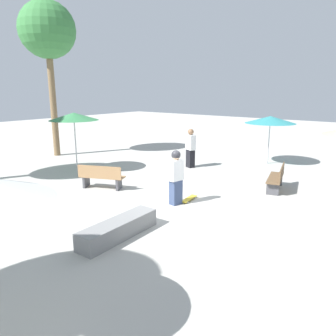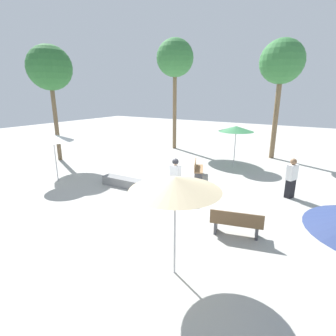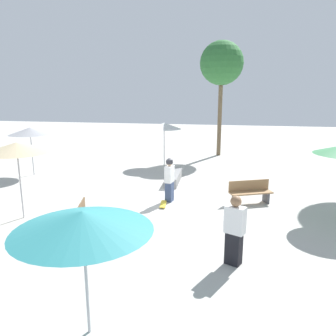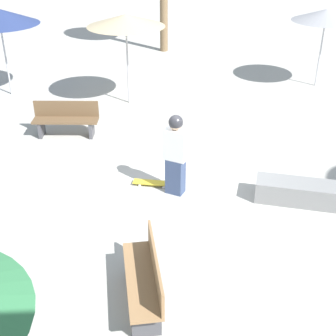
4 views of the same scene
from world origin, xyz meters
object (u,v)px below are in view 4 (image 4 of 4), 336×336
(skateboard, at_px, (152,183))
(shade_umbrella_tan, at_px, (126,20))
(skater_main, at_px, (176,152))
(bench_far, at_px, (66,119))
(shade_umbrella_grey, at_px, (326,15))
(bench_near, at_px, (146,278))
(concrete_ledge, at_px, (314,194))

(skateboard, xyz_separation_m, shade_umbrella_tan, (4.28, 2.02, 2.28))
(skater_main, bearing_deg, bench_far, -19.39)
(shade_umbrella_grey, bearing_deg, bench_near, 167.13)
(skateboard, distance_m, concrete_ledge, 3.19)
(skateboard, distance_m, shade_umbrella_tan, 5.26)
(skateboard, height_order, bench_near, bench_near)
(skateboard, height_order, shade_umbrella_tan, shade_umbrella_tan)
(shade_umbrella_grey, xyz_separation_m, shade_umbrella_tan, (-2.99, 5.25, 0.15))
(skater_main, height_order, skateboard, skater_main)
(skater_main, bearing_deg, concrete_ledge, -162.81)
(skater_main, bearing_deg, shade_umbrella_tan, -49.50)
(concrete_ledge, relative_size, shade_umbrella_tan, 0.89)
(bench_near, height_order, shade_umbrella_tan, shade_umbrella_tan)
(bench_far, distance_m, shade_umbrella_tan, 3.25)
(concrete_ledge, xyz_separation_m, shade_umbrella_tan, (4.11, 5.20, 2.13))
(shade_umbrella_grey, height_order, shade_umbrella_tan, shade_umbrella_tan)
(skateboard, bearing_deg, concrete_ledge, 176.23)
(skater_main, distance_m, concrete_ledge, 2.77)
(skateboard, height_order, concrete_ledge, concrete_ledge)
(skateboard, bearing_deg, bench_near, 98.53)
(skateboard, bearing_deg, shade_umbrella_tan, -71.67)
(shade_umbrella_grey, distance_m, shade_umbrella_tan, 6.05)
(concrete_ledge, relative_size, bench_near, 1.36)
(bench_near, bearing_deg, shade_umbrella_tan, -2.23)
(shade_umbrella_grey, bearing_deg, bench_far, 132.61)
(bench_far, height_order, shade_umbrella_grey, shade_umbrella_grey)
(skater_main, height_order, shade_umbrella_grey, shade_umbrella_grey)
(bench_near, xyz_separation_m, shade_umbrella_grey, (10.39, -2.37, 1.76))
(skater_main, relative_size, bench_far, 1.00)
(concrete_ledge, bearing_deg, bench_far, 75.07)
(skater_main, xyz_separation_m, bench_far, (1.89, 3.28, -0.47))
(bench_near, bearing_deg, skateboard, -8.06)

